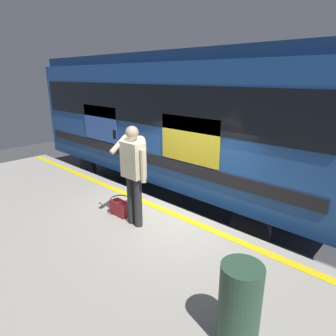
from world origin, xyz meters
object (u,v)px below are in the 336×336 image
object	(u,v)px
passenger	(134,168)
handbag	(120,207)
trash_bin	(239,305)
train_carriage	(178,115)

from	to	relation	value
passenger	handbag	bearing A→B (deg)	-3.79
passenger	trash_bin	distance (m)	2.79
handbag	train_carriage	bearing A→B (deg)	-68.71
train_carriage	trash_bin	xyz separation A→B (m)	(-4.21, 3.88, -1.08)
train_carriage	trash_bin	distance (m)	5.83
passenger	trash_bin	world-z (taller)	passenger
train_carriage	handbag	xyz separation A→B (m)	(-1.15, 2.96, -1.36)
train_carriage	passenger	distance (m)	3.45
handbag	trash_bin	world-z (taller)	trash_bin
passenger	handbag	xyz separation A→B (m)	(0.49, -0.03, -0.89)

